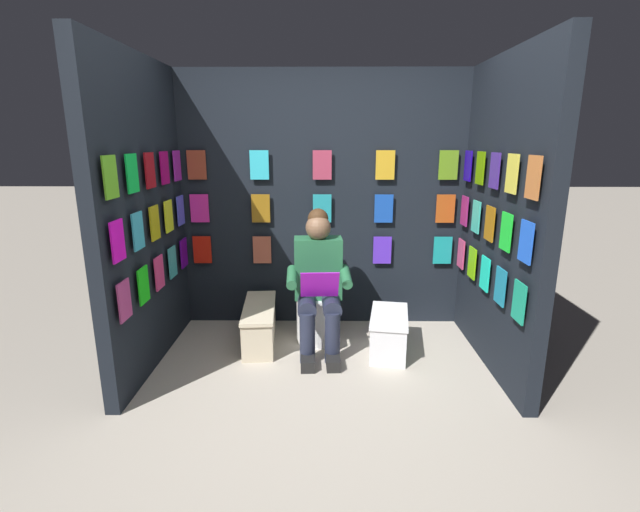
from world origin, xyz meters
TOP-DOWN VIEW (x-y plane):
  - ground_plane at (0.00, 0.00)m, footprint 30.00×30.00m
  - display_wall_back at (0.00, -1.65)m, footprint 2.71×0.14m
  - display_wall_left at (-1.35, -0.80)m, footprint 0.14×1.60m
  - display_wall_right at (1.35, -0.80)m, footprint 0.14×1.60m
  - toilet at (0.04, -1.23)m, footprint 0.41×0.56m
  - person_reading at (0.03, -1.00)m, footprint 0.54×0.70m
  - comic_longbox_near at (0.55, -1.11)m, footprint 0.33×0.82m
  - comic_longbox_far at (-0.56, -0.94)m, footprint 0.39×0.65m

SIDE VIEW (x-z plane):
  - ground_plane at x=0.00m, z-range 0.00..0.00m
  - comic_longbox_far at x=-0.56m, z-range 0.00..0.34m
  - comic_longbox_near at x=0.55m, z-range 0.00..0.34m
  - toilet at x=0.04m, z-range -0.06..0.71m
  - person_reading at x=0.03m, z-range 0.00..1.20m
  - display_wall_left at x=-1.35m, z-range 0.00..2.35m
  - display_wall_right at x=1.35m, z-range 0.00..2.35m
  - display_wall_back at x=0.00m, z-range 0.00..2.35m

